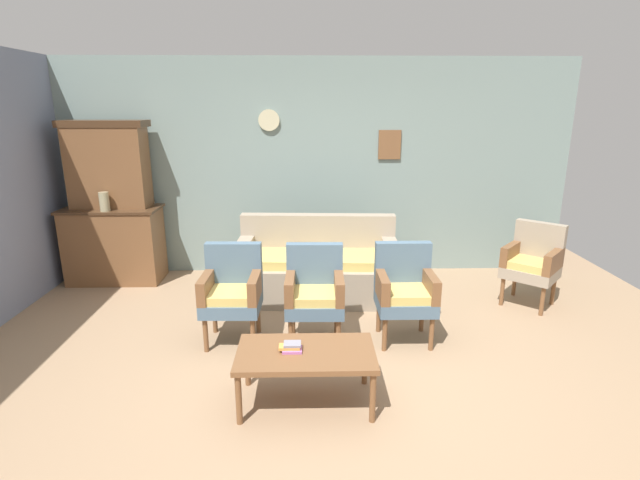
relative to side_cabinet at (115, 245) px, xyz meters
The scene contains 13 objects.
ground_plane 3.41m from the side_cabinet, 41.77° to the right, with size 7.68×7.68×0.00m, color #997A5B.
wall_back_with_decor 2.70m from the side_cabinet, ahead, with size 6.40×0.09×2.70m.
side_cabinet is the anchor object (origin of this frame).
cabinet_upper_hutch 0.99m from the side_cabinet, 90.00° to the left, with size 0.99×0.38×1.03m.
vase_on_cabinet 0.60m from the side_cabinet, 85.54° to the right, with size 0.11×0.11×0.22m, color tan.
floral_couch 2.56m from the side_cabinet, 12.73° to the right, with size 1.84×0.89×0.90m.
armchair_near_couch_end 2.34m from the side_cabinet, 43.70° to the right, with size 0.53×0.50×0.90m.
armchair_row_middle 2.96m from the side_cabinet, 34.09° to the right, with size 0.53×0.50×0.90m.
armchair_by_doorway 3.67m from the side_cabinet, 26.46° to the right, with size 0.52×0.49×0.90m.
wingback_chair_by_fireplace 4.91m from the side_cabinet, ahead, with size 0.71×0.71×0.90m.
coffee_table 3.55m from the side_cabinet, 47.95° to the right, with size 1.00×0.56×0.42m.
book_stack_on_table 3.47m from the side_cabinet, 49.15° to the right, with size 0.17×0.11×0.06m.
floor_vase_by_wall 5.37m from the side_cabinet, ahead, with size 0.25×0.25×0.57m, color #625F4B.
Camera 1 is at (-0.11, -3.49, 2.13)m, focal length 26.92 mm.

